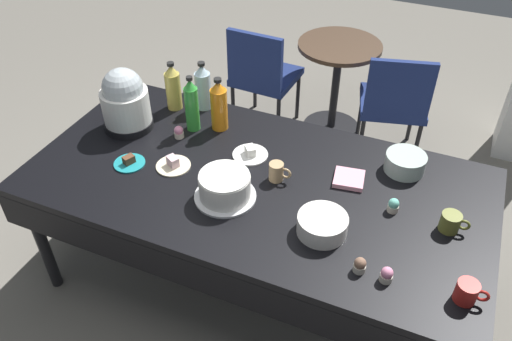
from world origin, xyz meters
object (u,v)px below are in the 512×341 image
Objects in this scene: dessert_plate_white at (250,153)px; cupcake_vanilla at (393,205)px; ceramic_snack_bowl at (322,225)px; soda_bottle_orange_juice at (219,106)px; slow_cooker at (125,101)px; dessert_plate_teal at (129,162)px; coffee_mug_tan at (277,172)px; coffee_mug_olive at (451,222)px; glass_salad_bowl at (405,163)px; frosted_layer_cake at (225,187)px; maroon_chair_right at (394,101)px; potluck_table at (256,188)px; soda_bottle_water at (203,87)px; soda_bottle_lime_soda at (192,105)px; cupcake_berry at (360,265)px; cupcake_mint at (387,275)px; round_cafe_table at (337,72)px; cupcake_rose at (179,132)px; coffee_mug_red at (467,292)px; dessert_plate_cream at (173,164)px; maroon_chair_left at (262,73)px.

dessert_plate_white is 2.67× the size of cupcake_vanilla.
soda_bottle_orange_juice is at bearing 144.60° from ceramic_snack_bowl.
slow_cooker reaches higher than soda_bottle_orange_juice.
coffee_mug_tan reaches higher than dessert_plate_teal.
soda_bottle_orange_juice is 1.28m from coffee_mug_olive.
frosted_layer_cake is at bearing -143.79° from glass_salad_bowl.
maroon_chair_right is at bearing 54.70° from soda_bottle_orange_juice.
glass_salad_bowl reaches higher than dessert_plate_teal.
potluck_table is 0.64m from dessert_plate_teal.
coffee_mug_olive is at bearing -3.75° from slow_cooker.
coffee_mug_tan is (-0.54, -0.31, 0.00)m from glass_salad_bowl.
cupcake_vanilla is 1.25m from soda_bottle_water.
soda_bottle_lime_soda is at bearing 169.05° from cupcake_vanilla.
soda_bottle_orange_juice reaches higher than cupcake_berry.
cupcake_mint is 0.09× the size of round_cafe_table.
cupcake_vanilla is at bearing 8.19° from dessert_plate_teal.
cupcake_vanilla is at bearing -10.95° from soda_bottle_lime_soda.
soda_bottle_orange_juice is (0.45, 0.19, -0.02)m from slow_cooker.
cupcake_mint is 1.00× the size of cupcake_rose.
frosted_layer_cake is at bearing 171.71° from coffee_mug_red.
ceramic_snack_bowl is 0.92m from soda_bottle_orange_juice.
soda_bottle_lime_soda is at bearing -107.28° from round_cafe_table.
frosted_layer_cake is 1.69m from maroon_chair_right.
dessert_plate_teal is 2.29× the size of cupcake_vanilla.
frosted_layer_cake is at bearing -16.88° from dessert_plate_cream.
round_cafe_table is at bearing 24.07° from maroon_chair_left.
maroon_chair_left is at bearing 123.20° from cupcake_berry.
soda_bottle_orange_juice is at bearing 166.44° from coffee_mug_olive.
soda_bottle_lime_soda is 0.37× the size of maroon_chair_right.
round_cafe_table is (0.75, 1.49, -0.41)m from slow_cooker.
soda_bottle_lime_soda is at bearing 158.20° from coffee_mug_red.
dessert_plate_cream is at bearing -78.58° from soda_bottle_lime_soda.
potluck_table is 7.01× the size of soda_bottle_lime_soda.
glass_salad_bowl is 0.69× the size of soda_bottle_water.
cupcake_mint reaches higher than dessert_plate_teal.
soda_bottle_water reaches higher than dessert_plate_cream.
glass_salad_bowl is 0.71m from cupcake_mint.
ceramic_snack_bowl is 0.97m from cupcake_rose.
dessert_plate_white is at bearing 143.67° from cupcake_berry.
soda_bottle_lime_soda is (-0.38, 0.10, 0.13)m from dessert_plate_white.
glass_salad_bowl is at bearing 66.56° from ceramic_snack_bowl.
round_cafe_table is (-0.44, 1.84, -0.29)m from ceramic_snack_bowl.
cupcake_mint is 0.22× the size of soda_bottle_lime_soda.
frosted_layer_cake is 1.84× the size of dessert_plate_teal.
ceramic_snack_bowl is (1.20, -0.34, -0.12)m from slow_cooker.
soda_bottle_lime_soda is (-0.13, -0.06, 0.01)m from soda_bottle_orange_juice.
coffee_mug_tan is (-0.61, 0.39, 0.01)m from cupcake_mint.
cupcake_berry is at bearing -35.44° from soda_bottle_orange_juice.
coffee_mug_red is (1.07, -0.16, -0.02)m from frosted_layer_cake.
coffee_mug_tan is (-0.50, 0.39, 0.01)m from cupcake_berry.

